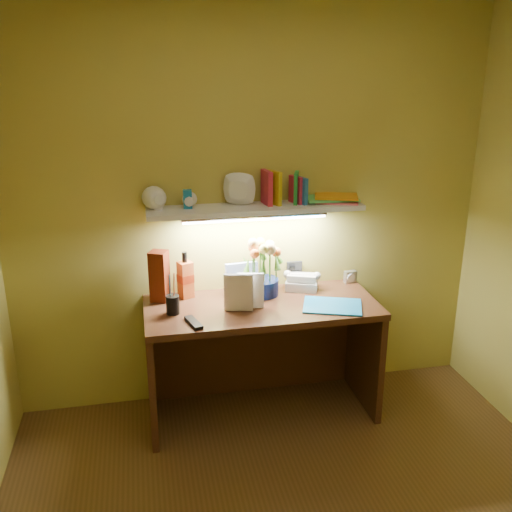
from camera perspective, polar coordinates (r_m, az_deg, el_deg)
The scene contains 13 objects.
desk at distance 3.61m, azimuth 0.57°, elevation -10.33°, with size 1.40×0.60×0.75m, color #36210E.
flower_bouquet at distance 3.52m, azimuth 0.64°, elevation -1.16°, with size 0.22×0.22×0.36m, color #08123B, non-canonical shape.
telephone at distance 3.66m, azimuth 4.61°, elevation -2.43°, with size 0.20×0.15×0.12m, color beige, non-canonical shape.
desk_clock at distance 3.82m, azimuth 9.40°, elevation -2.05°, with size 0.08×0.04×0.08m, color silver.
whisky_bottle at distance 3.52m, azimuth -7.08°, elevation -1.89°, with size 0.08×0.08×0.29m, color #C7521E, non-canonical shape.
whisky_box at distance 3.49m, azimuth -9.64°, elevation -2.00°, with size 0.10×0.10×0.31m, color #581A09.
pen_cup at distance 3.32m, azimuth -8.36°, elevation -4.22°, with size 0.08×0.08×0.19m, color black.
art_card at distance 3.56m, azimuth -1.41°, elevation -2.28°, with size 0.20×0.04×0.20m, color white, non-canonical shape.
tv_remote at distance 3.20m, azimuth -6.26°, elevation -6.63°, with size 0.05×0.17×0.02m, color black.
blue_folder at distance 3.44m, azimuth 7.65°, elevation -4.96°, with size 0.34×0.25×0.01m, color #187AB5.
desk_book_a at distance 3.32m, azimuth -3.24°, elevation -3.67°, with size 0.17×0.02×0.23m, color silver.
desk_book_b at distance 3.35m, azimuth -1.94°, elevation -3.47°, with size 0.16×0.02×0.22m, color white.
wall_shelf at distance 3.42m, azimuth -0.31°, elevation 5.33°, with size 1.32×0.30×0.24m.
Camera 1 is at (-0.68, -1.88, 2.12)m, focal length 40.00 mm.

